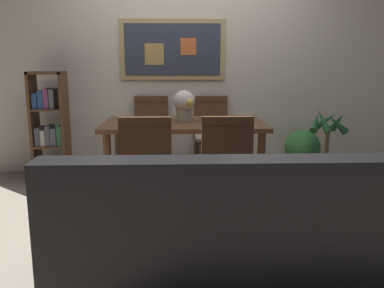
{
  "coord_description": "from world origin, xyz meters",
  "views": [
    {
      "loc": [
        -0.15,
        -3.33,
        1.32
      ],
      "look_at": [
        -0.04,
        -0.1,
        0.65
      ],
      "focal_mm": 38.54,
      "sensor_mm": 36.0,
      "label": 1
    }
  ],
  "objects_px": {
    "potted_palm": "(326,153)",
    "tv_remote": "(219,121)",
    "dining_table": "(184,133)",
    "dining_chair_far_right": "(211,130)",
    "dining_chair_far_left": "(151,130)",
    "dining_chair_near_left": "(147,164)",
    "leather_couch": "(211,238)",
    "dining_chair_near_right": "(225,163)",
    "bookshelf": "(50,131)",
    "flower_vase": "(184,104)",
    "potted_ivy": "(302,152)"
  },
  "relations": [
    {
      "from": "tv_remote",
      "to": "dining_chair_far_left",
      "type": "bearing_deg",
      "value": 129.51
    },
    {
      "from": "dining_table",
      "to": "dining_chair_far_right",
      "type": "height_order",
      "value": "dining_chair_far_right"
    },
    {
      "from": "potted_palm",
      "to": "dining_chair_far_left",
      "type": "bearing_deg",
      "value": 165.36
    },
    {
      "from": "potted_ivy",
      "to": "flower_vase",
      "type": "bearing_deg",
      "value": -154.83
    },
    {
      "from": "dining_chair_near_left",
      "to": "dining_chair_far_left",
      "type": "xyz_separation_m",
      "value": [
        -0.06,
        1.52,
        0.0
      ]
    },
    {
      "from": "leather_couch",
      "to": "flower_vase",
      "type": "height_order",
      "value": "flower_vase"
    },
    {
      "from": "dining_chair_near_right",
      "to": "bookshelf",
      "type": "bearing_deg",
      "value": 141.83
    },
    {
      "from": "dining_chair_near_right",
      "to": "potted_palm",
      "type": "relative_size",
      "value": 1.08
    },
    {
      "from": "dining_chair_near_left",
      "to": "dining_table",
      "type": "bearing_deg",
      "value": 68.35
    },
    {
      "from": "leather_couch",
      "to": "flower_vase",
      "type": "xyz_separation_m",
      "value": [
        -0.13,
        1.63,
        0.59
      ]
    },
    {
      "from": "dining_chair_near_left",
      "to": "potted_ivy",
      "type": "relative_size",
      "value": 1.63
    },
    {
      "from": "dining_chair_far_left",
      "to": "potted_ivy",
      "type": "bearing_deg",
      "value": -3.46
    },
    {
      "from": "dining_table",
      "to": "flower_vase",
      "type": "height_order",
      "value": "flower_vase"
    },
    {
      "from": "potted_palm",
      "to": "dining_table",
      "type": "bearing_deg",
      "value": -168.65
    },
    {
      "from": "dining_chair_far_left",
      "to": "potted_palm",
      "type": "height_order",
      "value": "dining_chair_far_left"
    },
    {
      "from": "flower_vase",
      "to": "leather_couch",
      "type": "bearing_deg",
      "value": -85.55
    },
    {
      "from": "dining_table",
      "to": "bookshelf",
      "type": "bearing_deg",
      "value": 156.26
    },
    {
      "from": "leather_couch",
      "to": "tv_remote",
      "type": "xyz_separation_m",
      "value": [
        0.19,
        1.53,
        0.45
      ]
    },
    {
      "from": "dining_chair_near_right",
      "to": "leather_couch",
      "type": "distance_m",
      "value": 0.9
    },
    {
      "from": "leather_couch",
      "to": "potted_palm",
      "type": "bearing_deg",
      "value": 54.54
    },
    {
      "from": "leather_couch",
      "to": "potted_palm",
      "type": "relative_size",
      "value": 2.14
    },
    {
      "from": "dining_chair_far_left",
      "to": "tv_remote",
      "type": "distance_m",
      "value": 1.09
    },
    {
      "from": "dining_table",
      "to": "potted_ivy",
      "type": "relative_size",
      "value": 2.66
    },
    {
      "from": "dining_chair_near_left",
      "to": "leather_couch",
      "type": "height_order",
      "value": "dining_chair_near_left"
    },
    {
      "from": "dining_chair_near_left",
      "to": "tv_remote",
      "type": "xyz_separation_m",
      "value": [
        0.62,
        0.7,
        0.22
      ]
    },
    {
      "from": "dining_chair_far_right",
      "to": "dining_chair_near_right",
      "type": "relative_size",
      "value": 1.0
    },
    {
      "from": "dining_chair_near_left",
      "to": "potted_palm",
      "type": "relative_size",
      "value": 1.08
    },
    {
      "from": "potted_palm",
      "to": "tv_remote",
      "type": "distance_m",
      "value": 1.26
    },
    {
      "from": "dining_chair_far_left",
      "to": "leather_couch",
      "type": "bearing_deg",
      "value": -78.37
    },
    {
      "from": "dining_chair_far_left",
      "to": "dining_chair_far_right",
      "type": "bearing_deg",
      "value": -0.79
    },
    {
      "from": "dining_chair_far_right",
      "to": "potted_palm",
      "type": "height_order",
      "value": "dining_chair_far_right"
    },
    {
      "from": "tv_remote",
      "to": "dining_table",
      "type": "bearing_deg",
      "value": 171.02
    },
    {
      "from": "potted_palm",
      "to": "tv_remote",
      "type": "height_order",
      "value": "potted_palm"
    },
    {
      "from": "bookshelf",
      "to": "flower_vase",
      "type": "distance_m",
      "value": 1.59
    },
    {
      "from": "dining_chair_near_right",
      "to": "dining_chair_far_right",
      "type": "bearing_deg",
      "value": 89.53
    },
    {
      "from": "dining_chair_far_right",
      "to": "leather_couch",
      "type": "distance_m",
      "value": 2.37
    },
    {
      "from": "tv_remote",
      "to": "bookshelf",
      "type": "bearing_deg",
      "value": 158.78
    },
    {
      "from": "dining_chair_far_right",
      "to": "potted_ivy",
      "type": "relative_size",
      "value": 1.63
    },
    {
      "from": "dining_chair_far_left",
      "to": "dining_chair_near_left",
      "type": "bearing_deg",
      "value": -87.75
    },
    {
      "from": "dining_table",
      "to": "tv_remote",
      "type": "distance_m",
      "value": 0.35
    },
    {
      "from": "dining_table",
      "to": "flower_vase",
      "type": "relative_size",
      "value": 5.15
    },
    {
      "from": "dining_chair_near_left",
      "to": "potted_palm",
      "type": "bearing_deg",
      "value": 30.54
    },
    {
      "from": "dining_chair_far_right",
      "to": "potted_palm",
      "type": "bearing_deg",
      "value": -22.07
    },
    {
      "from": "dining_chair_near_left",
      "to": "potted_palm",
      "type": "height_order",
      "value": "dining_chair_near_left"
    },
    {
      "from": "dining_chair_near_left",
      "to": "dining_chair_near_right",
      "type": "distance_m",
      "value": 0.6
    },
    {
      "from": "dining_chair_far_right",
      "to": "potted_ivy",
      "type": "bearing_deg",
      "value": -5.22
    },
    {
      "from": "tv_remote",
      "to": "dining_chair_far_right",
      "type": "bearing_deg",
      "value": 90.42
    },
    {
      "from": "bookshelf",
      "to": "flower_vase",
      "type": "height_order",
      "value": "bookshelf"
    },
    {
      "from": "dining_table",
      "to": "bookshelf",
      "type": "xyz_separation_m",
      "value": [
        -1.44,
        0.63,
        -0.08
      ]
    },
    {
      "from": "potted_palm",
      "to": "tv_remote",
      "type": "bearing_deg",
      "value": -163.21
    }
  ]
}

